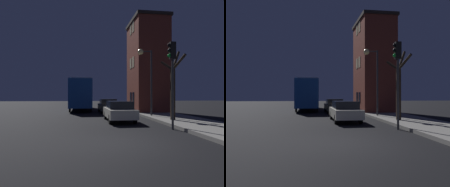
{
  "view_description": "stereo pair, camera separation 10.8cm",
  "coord_description": "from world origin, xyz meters",
  "views": [
    {
      "loc": [
        -1.55,
        -8.1,
        1.81
      ],
      "look_at": [
        0.99,
        10.02,
        1.95
      ],
      "focal_mm": 35.0,
      "sensor_mm": 36.0,
      "label": 1
    },
    {
      "loc": [
        -1.44,
        -8.11,
        1.81
      ],
      "look_at": [
        0.99,
        10.02,
        1.95
      ],
      "focal_mm": 35.0,
      "sensor_mm": 36.0,
      "label": 2
    }
  ],
  "objects": [
    {
      "name": "brick_building",
      "position": [
        5.33,
        14.22,
        4.97
      ],
      "size": [
        3.48,
        5.54,
        9.55
      ],
      "color": "brown",
      "rests_on": "sidewalk"
    },
    {
      "name": "car_near_lane",
      "position": [
        1.02,
        6.76,
        0.74
      ],
      "size": [
        1.76,
        4.33,
        1.41
      ],
      "color": "beige",
      "rests_on": "ground"
    },
    {
      "name": "bare_tree",
      "position": [
        4.52,
        5.75,
        2.37
      ],
      "size": [
        1.35,
        1.97,
        4.69
      ],
      "color": "#2D2319",
      "rests_on": "sidewalk"
    },
    {
      "name": "car_mid_lane",
      "position": [
        1.16,
        14.49,
        0.74
      ],
      "size": [
        1.75,
        4.47,
        1.43
      ],
      "color": "black",
      "rests_on": "ground"
    },
    {
      "name": "bus",
      "position": [
        -1.66,
        19.4,
        2.16
      ],
      "size": [
        2.44,
        11.29,
        3.63
      ],
      "color": "#194793",
      "rests_on": "ground"
    },
    {
      "name": "streetlamp",
      "position": [
        3.6,
        8.91,
        4.11
      ],
      "size": [
        1.21,
        0.47,
        5.35
      ],
      "color": "#38383A",
      "rests_on": "sidewalk"
    },
    {
      "name": "ground_plane",
      "position": [
        0.0,
        0.0,
        0.0
      ],
      "size": [
        120.0,
        120.0,
        0.0
      ],
      "primitive_type": "plane",
      "color": "black"
    },
    {
      "name": "traffic_light",
      "position": [
        3.18,
        2.82,
        3.3
      ],
      "size": [
        0.43,
        0.24,
        4.62
      ],
      "color": "#38383A",
      "rests_on": "ground"
    }
  ]
}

